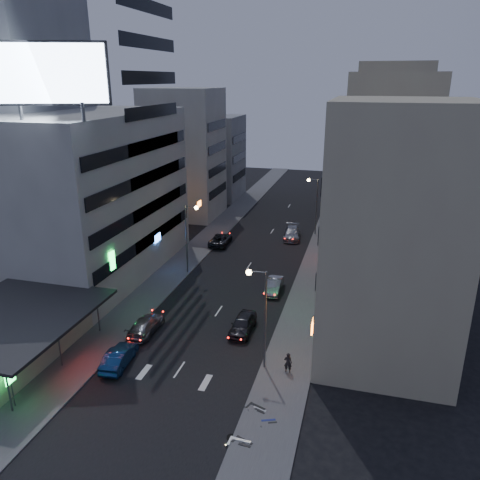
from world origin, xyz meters
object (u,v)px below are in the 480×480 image
at_px(scooter_black_a, 254,436).
at_px(scooter_silver_a, 252,433).
at_px(person, 288,363).
at_px(scooter_blue, 276,412).
at_px(scooter_black_b, 266,402).
at_px(parked_car_right_far, 292,233).
at_px(parked_car_left, 221,239).
at_px(road_car_blue, 119,357).
at_px(scooter_silver_b, 267,405).
at_px(parked_car_right_near, 243,324).
at_px(road_car_silver, 146,325).
at_px(parked_car_right_mid, 274,286).

bearing_deg(scooter_black_a, scooter_silver_a, 70.18).
bearing_deg(scooter_silver_a, person, -2.52).
height_order(scooter_blue, scooter_black_b, scooter_black_b).
bearing_deg(parked_car_right_far, parked_car_left, -157.14).
bearing_deg(parked_car_left, scooter_black_a, 108.60).
height_order(road_car_blue, scooter_silver_b, road_car_blue).
height_order(parked_car_right_near, road_car_blue, parked_car_right_near).
relative_size(road_car_blue, road_car_silver, 0.91).
height_order(road_car_blue, scooter_black_b, road_car_blue).
distance_m(parked_car_right_mid, person, 14.49).
height_order(road_car_blue, scooter_blue, road_car_blue).
xyz_separation_m(parked_car_right_far, road_car_silver, (-8.32, -28.93, -0.08)).
height_order(road_car_silver, scooter_black_b, road_car_silver).
height_order(scooter_black_a, scooter_silver_b, scooter_black_a).
relative_size(parked_car_right_mid, scooter_black_a, 2.38).
height_order(parked_car_right_near, scooter_black_a, parked_car_right_near).
height_order(person, scooter_silver_a, person).
bearing_deg(scooter_silver_b, scooter_black_b, 44.05).
xyz_separation_m(parked_car_right_mid, person, (3.86, -13.96, 0.25)).
bearing_deg(scooter_silver_b, scooter_blue, -113.87).
xyz_separation_m(parked_car_right_far, scooter_blue, (4.97, -37.06, -0.17)).
bearing_deg(scooter_silver_b, road_car_silver, 75.83).
distance_m(parked_car_right_far, scooter_black_b, 36.54).
distance_m(parked_car_right_mid, parked_car_right_far, 17.81).
bearing_deg(scooter_black_a, person, 15.03).
height_order(person, scooter_silver_b, person).
relative_size(road_car_blue, scooter_silver_b, 2.73).
xyz_separation_m(scooter_black_a, scooter_silver_b, (0.16, 3.16, -0.05)).
distance_m(scooter_silver_a, scooter_silver_b, 3.05).
height_order(parked_car_left, person, person).
xyz_separation_m(parked_car_left, scooter_blue, (13.89, -32.03, -0.09)).
relative_size(road_car_blue, person, 2.64).
relative_size(parked_car_right_near, person, 2.71).
bearing_deg(scooter_black_b, parked_car_right_near, 44.14).
height_order(parked_car_right_mid, road_car_silver, parked_car_right_mid).
height_order(road_car_blue, scooter_silver_a, road_car_blue).
bearing_deg(scooter_silver_a, scooter_silver_b, -1.63).
relative_size(parked_car_right_mid, scooter_silver_b, 2.64).
distance_m(parked_car_right_mid, scooter_blue, 19.68).
bearing_deg(scooter_black_b, parked_car_right_far, 27.08).
height_order(parked_car_right_far, road_car_blue, parked_car_right_far).
bearing_deg(scooter_black_a, road_car_silver, 69.83).
xyz_separation_m(parked_car_right_mid, scooter_silver_a, (2.95, -21.70, 0.04)).
height_order(road_car_silver, scooter_silver_a, road_car_silver).
bearing_deg(scooter_silver_b, person, 9.42).
bearing_deg(scooter_silver_b, scooter_black_a, -166.13).
height_order(parked_car_right_far, scooter_black_b, parked_car_right_far).
height_order(parked_car_left, scooter_silver_b, parked_car_left).
relative_size(person, scooter_silver_a, 0.82).
xyz_separation_m(parked_car_right_near, scooter_black_b, (4.23, -9.67, -0.08)).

